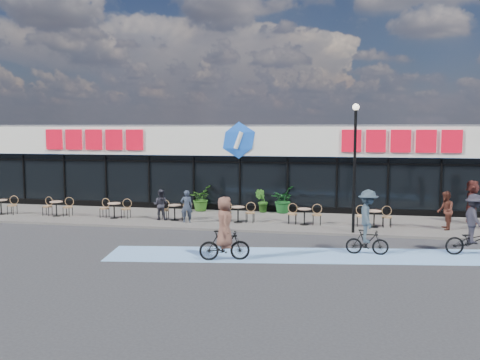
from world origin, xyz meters
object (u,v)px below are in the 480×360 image
Objects in this scene: potted_plant_left at (200,198)px; lamp_post at (355,157)px; patron_left at (187,206)px; cyclist_b at (473,230)px; pedestrian_a at (445,211)px; cyclist_a at (368,223)px; pedestrian_b at (472,202)px; potted_plant_right at (262,201)px; bistro_set_0 at (2,205)px; potted_plant_mid at (282,200)px; patron_right at (161,205)px.

lamp_post is at bearing -28.73° from potted_plant_left.
patron_left is 0.69× the size of cyclist_b.
pedestrian_a is 0.72× the size of cyclist_a.
potted_plant_right is at bearing 86.05° from pedestrian_b.
potted_plant_right is at bearing 140.26° from cyclist_b.
potted_plant_left reaches higher than bistro_set_0.
patron_right reaches higher than potted_plant_mid.
potted_plant_left is 3.23m from potted_plant_right.
lamp_post reaches higher than bistro_set_0.
pedestrian_a is 5.80m from cyclist_a.
cyclist_b is at bearing -33.81° from lamp_post.
lamp_post is 6.07m from potted_plant_mid.
patron_left is 11.35m from pedestrian_a.
patron_left is at bearing -85.98° from potted_plant_left.
patron_right is (-1.40, 0.43, -0.03)m from patron_left.
patron_right is at bearing -145.52° from potted_plant_right.
potted_plant_right is 9.94m from pedestrian_b.
pedestrian_b is (14.25, 1.75, 0.27)m from patron_right.
patron_left reaches higher than patron_right.
potted_plant_right is 0.52× the size of cyclist_a.
potted_plant_right is (12.82, 2.93, 0.14)m from bistro_set_0.
potted_plant_right is 11.00m from cyclist_b.
potted_plant_mid is at bearing -159.21° from patron_left.
potted_plant_right is 8.89m from pedestrian_a.
lamp_post is 7.89m from patron_left.
bistro_set_0 is 0.67× the size of cyclist_a.
patron_right is 10.32m from cyclist_a.
potted_plant_mid is 1.07m from potted_plant_right.
potted_plant_mid is 10.22m from cyclist_b.
patron_right is at bearing 100.40° from pedestrian_b.
potted_plant_right is at bearing -178.82° from potted_plant_mid.
pedestrian_b reaches higher than patron_left.
potted_plant_mid is 6.25m from patron_right.
bistro_set_0 is 1.13× the size of potted_plant_mid.
lamp_post is 2.31× the size of cyclist_a.
potted_plant_mid is at bearing 85.04° from pedestrian_b.
potted_plant_right is at bearing -106.88° from pedestrian_a.
pedestrian_b reaches higher than bistro_set_0.
cyclist_a is (-3.52, -4.61, 0.20)m from pedestrian_a.
lamp_post reaches higher than potted_plant_left.
patron_right reaches higher than potted_plant_left.
potted_plant_right is at bearing 122.28° from cyclist_a.
cyclist_a is 3.69m from cyclist_b.
bistro_set_0 is 9.99m from potted_plant_left.
cyclist_b is (4.00, -2.68, -2.36)m from lamp_post.
pedestrian_b reaches higher than potted_plant_left.
patron_left is 12.00m from cyclist_b.
pedestrian_a is at bearing 179.30° from patron_right.
potted_plant_left is 4.30m from potted_plant_mid.
patron_right is 12.75m from pedestrian_a.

